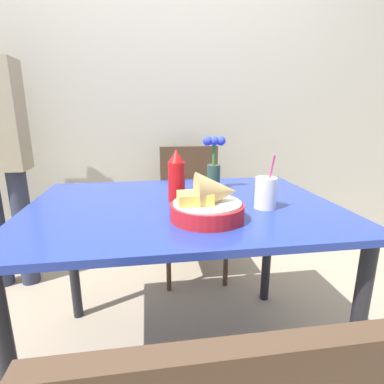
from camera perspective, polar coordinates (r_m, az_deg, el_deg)
ground_plane at (r=1.55m, az=-1.63°, el=-28.86°), size 12.00×12.00×0.00m
wall_window at (r=2.24m, az=-5.62°, el=20.55°), size 7.00×0.06×2.60m
dining_table at (r=1.21m, az=-1.85°, el=-6.43°), size 1.18×0.86×0.73m
chair_far_window at (r=2.03m, az=-0.18°, el=-1.09°), size 0.40×0.40×0.85m
food_basket at (r=0.99m, az=3.42°, el=-2.06°), size 0.25×0.25×0.16m
ketchup_bottle at (r=1.18m, az=-2.98°, el=2.94°), size 0.07×0.07×0.21m
drink_cup at (r=1.14m, az=13.83°, el=-0.34°), size 0.08×0.08×0.20m
flower_vase at (r=1.39m, az=4.17°, el=5.49°), size 0.11×0.06×0.24m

